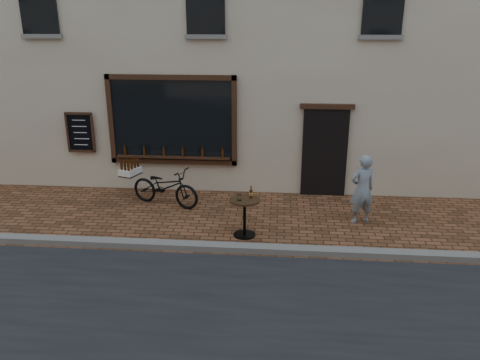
{
  "coord_description": "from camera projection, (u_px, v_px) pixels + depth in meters",
  "views": [
    {
      "loc": [
        0.79,
        -7.85,
        4.19
      ],
      "look_at": [
        -0.0,
        1.2,
        1.1
      ],
      "focal_mm": 35.0,
      "sensor_mm": 36.0,
      "label": 1
    }
  ],
  "objects": [
    {
      "name": "ground",
      "position": [
        235.0,
        255.0,
        8.82
      ],
      "size": [
        90.0,
        90.0,
        0.0
      ],
      "primitive_type": "plane",
      "color": "#4C2C18",
      "rests_on": "ground"
    },
    {
      "name": "pedestrian",
      "position": [
        362.0,
        189.0,
        10.04
      ],
      "size": [
        0.65,
        0.53,
        1.54
      ],
      "primitive_type": "imported",
      "rotation": [
        0.0,
        0.0,
        3.46
      ],
      "color": "gray",
      "rests_on": "ground"
    },
    {
      "name": "kerb",
      "position": [
        236.0,
        248.0,
        8.99
      ],
      "size": [
        90.0,
        0.25,
        0.12
      ],
      "primitive_type": "cube",
      "color": "slate",
      "rests_on": "ground"
    },
    {
      "name": "cargo_bicycle",
      "position": [
        164.0,
        186.0,
        11.11
      ],
      "size": [
        2.12,
        1.2,
        1.0
      ],
      "rotation": [
        0.0,
        0.0,
        1.24
      ],
      "color": "black",
      "rests_on": "ground"
    },
    {
      "name": "bistro_table",
      "position": [
        245.0,
        210.0,
        9.47
      ],
      "size": [
        0.62,
        0.62,
        1.07
      ],
      "color": "black",
      "rests_on": "ground"
    }
  ]
}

